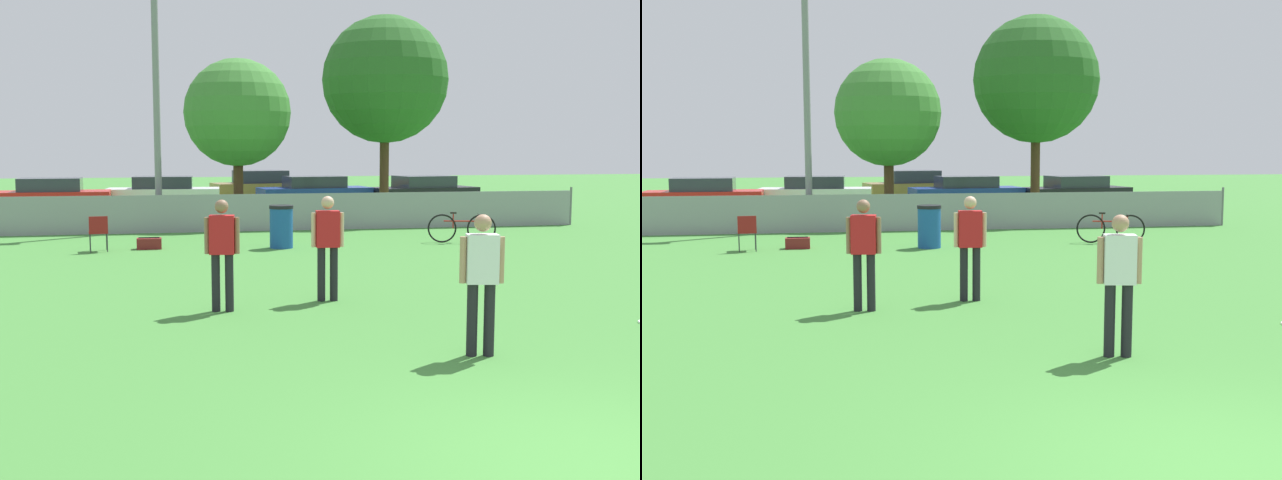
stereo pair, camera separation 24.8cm
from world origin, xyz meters
TOP-DOWN VIEW (x-y plane):
  - ground_plane at (0.00, 0.00)m, footprint 120.00×120.00m
  - fence_backline at (0.00, 18.00)m, footprint 18.69×0.07m
  - light_pole at (-3.58, 18.86)m, footprint 0.90×0.36m
  - tree_near_pole at (-1.05, 20.44)m, footprint 3.44×3.44m
  - tree_far_right at (4.07, 21.35)m, footprint 4.32×4.32m
  - player_thrower_red at (-0.81, 7.07)m, footprint 0.53×0.24m
  - player_defender_red at (-2.54, 6.55)m, footprint 0.53×0.27m
  - player_receiver_white at (0.31, 3.36)m, footprint 0.52×0.29m
  - folding_chair_sideline at (-4.96, 14.06)m, footprint 0.48×0.48m
  - bicycle_sideline at (4.17, 14.11)m, footprint 1.71×0.59m
  - trash_bin at (-0.58, 13.97)m, footprint 0.60×0.60m
  - gear_bag_sideline at (-3.79, 14.37)m, footprint 0.59×0.33m
  - parked_car_red at (-7.53, 25.28)m, footprint 4.28×1.87m
  - parked_car_white at (-3.47, 26.99)m, footprint 4.51×2.00m
  - parked_car_tan at (0.72, 29.51)m, footprint 4.40×2.54m
  - parked_car_blue at (2.54, 26.37)m, footprint 4.66×2.23m
  - parked_car_dark at (7.09, 26.10)m, footprint 4.56×2.57m

SIDE VIEW (x-z plane):
  - ground_plane at x=0.00m, z-range 0.00..0.00m
  - gear_bag_sideline at x=-3.79m, z-range -0.01..0.28m
  - bicycle_sideline at x=4.17m, z-range -0.01..0.79m
  - folding_chair_sideline at x=-4.96m, z-range 0.08..0.94m
  - trash_bin at x=-0.58m, z-range 0.00..1.06m
  - fence_backline at x=0.00m, z-range -0.05..1.16m
  - parked_car_dark at x=7.09m, z-range -0.01..1.28m
  - parked_car_white at x=-3.47m, z-range -0.01..1.30m
  - parked_car_blue at x=2.54m, z-range 0.01..1.30m
  - parked_car_red at x=-7.53m, z-range -0.01..1.33m
  - parked_car_tan at x=0.72m, z-range -0.03..1.41m
  - player_thrower_red at x=-0.81m, z-range 0.13..1.84m
  - player_defender_red at x=-2.54m, z-range 0.13..1.84m
  - player_receiver_white at x=0.31m, z-range 0.13..1.84m
  - tree_near_pole at x=-1.05m, z-range 0.91..6.20m
  - light_pole at x=-3.58m, z-range 0.74..8.46m
  - tree_far_right at x=4.07m, z-range 1.29..8.21m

